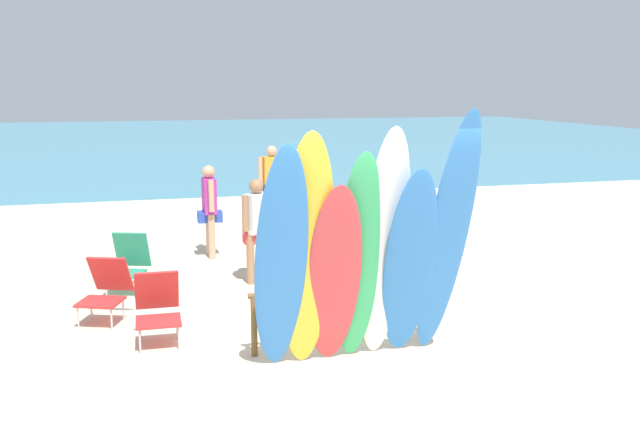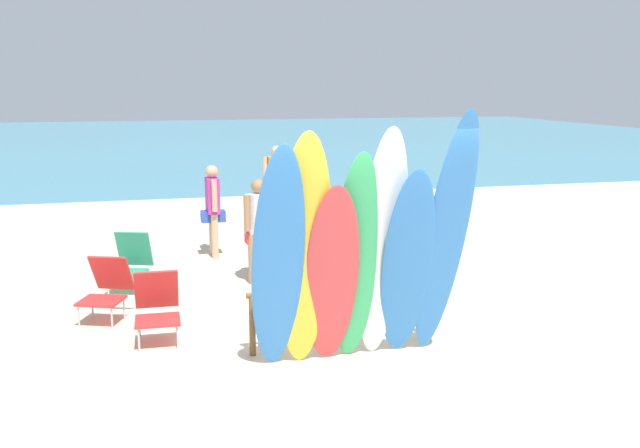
% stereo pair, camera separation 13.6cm
% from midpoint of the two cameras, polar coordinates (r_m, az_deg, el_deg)
% --- Properties ---
extents(ground, '(60.00, 60.00, 0.00)m').
position_cam_midpoint_polar(ground, '(21.50, -8.19, 3.40)').
color(ground, beige).
extents(ocean_water, '(60.00, 40.00, 0.02)m').
position_cam_midpoint_polar(ocean_water, '(38.45, -10.86, 6.78)').
color(ocean_water, teal).
rests_on(ocean_water, ground).
extents(surfboard_rack, '(2.18, 0.07, 0.71)m').
position_cam_midpoint_polar(surfboard_rack, '(7.88, 2.41, -6.32)').
color(surfboard_rack, brown).
rests_on(surfboard_rack, ground).
extents(surfboard_blue_0, '(0.54, 0.78, 2.40)m').
position_cam_midpoint_polar(surfboard_blue_0, '(6.92, -2.87, -3.07)').
color(surfboard_blue_0, '#337AD1').
rests_on(surfboard_blue_0, ground).
extents(surfboard_yellow_1, '(0.58, 0.68, 2.50)m').
position_cam_midpoint_polar(surfboard_yellow_1, '(7.02, -0.74, -2.42)').
color(surfboard_yellow_1, yellow).
rests_on(surfboard_yellow_1, ground).
extents(surfboard_red_2, '(0.60, 0.66, 1.98)m').
position_cam_midpoint_polar(surfboard_red_2, '(7.17, 1.50, -4.27)').
color(surfboard_red_2, '#D13D42').
rests_on(surfboard_red_2, ground).
extents(surfboard_green_3, '(0.52, 0.64, 2.29)m').
position_cam_midpoint_polar(surfboard_green_3, '(7.24, 3.45, -2.88)').
color(surfboard_green_3, '#38B266').
rests_on(surfboard_green_3, ground).
extents(surfboard_white_4, '(0.52, 0.71, 2.54)m').
position_cam_midpoint_polar(surfboard_white_4, '(7.28, 5.59, -1.85)').
color(surfboard_white_4, white).
rests_on(surfboard_white_4, ground).
extents(surfboard_blue_5, '(0.62, 0.84, 2.13)m').
position_cam_midpoint_polar(surfboard_blue_5, '(7.38, 7.62, -3.34)').
color(surfboard_blue_5, '#337AD1').
rests_on(surfboard_blue_5, ground).
extents(surfboard_blue_6, '(0.54, 0.97, 2.71)m').
position_cam_midpoint_polar(surfboard_blue_6, '(7.38, 10.67, -1.11)').
color(surfboard_blue_6, '#337AD1').
rests_on(surfboard_blue_6, ground).
extents(beachgoer_photographing, '(0.41, 0.60, 1.58)m').
position_cam_midpoint_polar(beachgoer_photographing, '(12.06, -8.39, 1.60)').
color(beachgoer_photographing, tan).
rests_on(beachgoer_photographing, ground).
extents(beachgoer_near_rack, '(0.61, 0.30, 1.65)m').
position_cam_midpoint_polar(beachgoer_near_rack, '(14.91, -3.27, 3.71)').
color(beachgoer_near_rack, tan).
rests_on(beachgoer_near_rack, ground).
extents(beachgoer_midbeach, '(0.40, 0.56, 1.52)m').
position_cam_midpoint_polar(beachgoer_midbeach, '(9.62, 0.06, -0.93)').
color(beachgoer_midbeach, beige).
rests_on(beachgoer_midbeach, ground).
extents(beachgoer_strolling, '(0.48, 0.40, 1.55)m').
position_cam_midpoint_polar(beachgoer_strolling, '(10.42, -4.63, 0.08)').
color(beachgoer_strolling, '#9E704C').
rests_on(beachgoer_strolling, ground).
extents(beach_chair_red, '(0.69, 0.77, 0.84)m').
position_cam_midpoint_polar(beach_chair_red, '(10.41, -14.75, -2.88)').
color(beach_chair_red, '#B7B7BC').
rests_on(beach_chair_red, ground).
extents(beach_chair_blue, '(0.73, 0.86, 0.80)m').
position_cam_midpoint_polar(beach_chair_blue, '(9.21, -16.52, -4.88)').
color(beach_chair_blue, '#B7B7BC').
rests_on(beach_chair_blue, ground).
extents(beach_chair_striped, '(0.51, 0.71, 0.81)m').
position_cam_midpoint_polar(beach_chair_striped, '(8.32, -12.64, -6.39)').
color(beach_chair_striped, '#B7B7BC').
rests_on(beach_chair_striped, ground).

